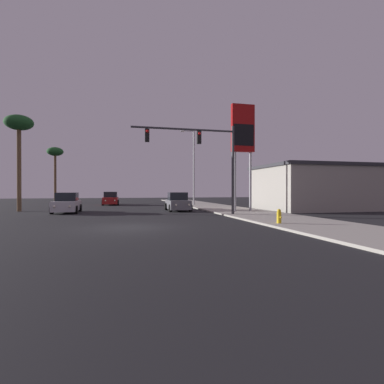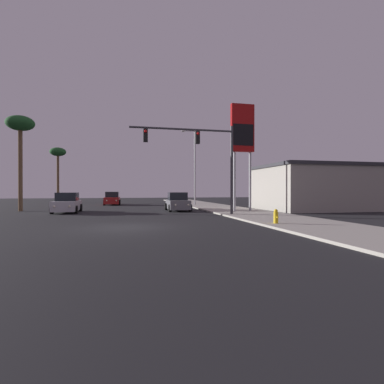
# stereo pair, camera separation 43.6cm
# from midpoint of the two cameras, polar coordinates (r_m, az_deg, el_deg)

# --- Properties ---
(ground_plane) EXTENTS (120.00, 120.00, 0.00)m
(ground_plane) POSITION_cam_midpoint_polar(r_m,az_deg,el_deg) (15.52, -12.74, -6.61)
(ground_plane) COLOR black
(sidewalk_right) EXTENTS (5.00, 60.00, 0.12)m
(sidewalk_right) POSITION_cam_midpoint_polar(r_m,az_deg,el_deg) (27.26, 7.38, -3.49)
(sidewalk_right) COLOR #9E998E
(sidewalk_right) RESTS_ON ground
(building_gas_station) EXTENTS (10.30, 8.30, 4.30)m
(building_gas_station) POSITION_cam_midpoint_polar(r_m,az_deg,el_deg) (31.45, 21.85, 0.83)
(building_gas_station) COLOR gray
(building_gas_station) RESTS_ON ground
(car_grey) EXTENTS (2.04, 4.34, 1.68)m
(car_grey) POSITION_cam_midpoint_polar(r_m,az_deg,el_deg) (27.49, -3.20, -1.99)
(car_grey) COLOR slate
(car_grey) RESTS_ON ground
(car_silver) EXTENTS (2.04, 4.32, 1.68)m
(car_silver) POSITION_cam_midpoint_polar(r_m,az_deg,el_deg) (27.20, -23.17, -2.04)
(car_silver) COLOR #B7B7BC
(car_silver) RESTS_ON ground
(car_red) EXTENTS (2.04, 4.33, 1.68)m
(car_red) POSITION_cam_midpoint_polar(r_m,az_deg,el_deg) (39.68, -15.54, -1.28)
(car_red) COLOR maroon
(car_red) RESTS_ON ground
(traffic_light_mast) EXTENTS (7.53, 0.36, 6.50)m
(traffic_light_mast) POSITION_cam_midpoint_polar(r_m,az_deg,el_deg) (21.84, 1.90, 7.87)
(traffic_light_mast) COLOR #38383D
(traffic_light_mast) RESTS_ON sidewalk_right
(street_lamp) EXTENTS (1.74, 0.24, 9.00)m
(street_lamp) POSITION_cam_midpoint_polar(r_m,az_deg,el_deg) (36.06, -0.20, 5.50)
(street_lamp) COLOR #99999E
(street_lamp) RESTS_ON sidewalk_right
(gas_station_sign) EXTENTS (2.00, 0.42, 9.00)m
(gas_station_sign) POSITION_cam_midpoint_polar(r_m,az_deg,el_deg) (26.03, 9.18, 10.83)
(gas_station_sign) COLOR #99999E
(gas_station_sign) RESTS_ON sidewalk_right
(fire_hydrant) EXTENTS (0.24, 0.34, 0.76)m
(fire_hydrant) POSITION_cam_midpoint_polar(r_m,az_deg,el_deg) (16.56, 15.52, -4.48)
(fire_hydrant) COLOR gold
(fire_hydrant) RESTS_ON sidewalk_right
(palm_tree_far) EXTENTS (2.40, 2.40, 8.46)m
(palm_tree_far) POSITION_cam_midpoint_polar(r_m,az_deg,el_deg) (50.68, -24.85, 6.49)
(palm_tree_far) COLOR brown
(palm_tree_far) RESTS_ON ground
(palm_tree_near) EXTENTS (2.40, 2.40, 8.53)m
(palm_tree_near) POSITION_cam_midpoint_polar(r_m,az_deg,el_deg) (31.23, -30.44, 10.49)
(palm_tree_near) COLOR brown
(palm_tree_near) RESTS_ON ground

